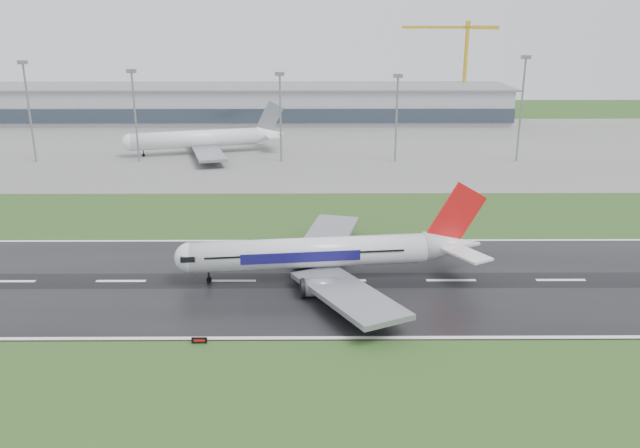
{
  "coord_description": "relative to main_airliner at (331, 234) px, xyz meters",
  "views": [
    {
      "loc": [
        35.5,
        -108.02,
        46.11
      ],
      "look_at": [
        36.21,
        12.0,
        7.0
      ],
      "focal_mm": 36.18,
      "sensor_mm": 36.0,
      "label": 1
    }
  ],
  "objects": [
    {
      "name": "apron",
      "position": [
        -38.19,
        123.19,
        -8.33
      ],
      "size": [
        400.0,
        130.0,
        0.08
      ],
      "primitive_type": "cube",
      "color": "slate",
      "rests_on": "ground"
    },
    {
      "name": "main_airliner",
      "position": [
        0.0,
        0.0,
        0.0
      ],
      "size": [
        61.6,
        59.25,
        16.53
      ],
      "primitive_type": null,
      "rotation": [
        0.0,
        0.0,
        0.11
      ],
      "color": "silver",
      "rests_on": "runway"
    },
    {
      "name": "runway",
      "position": [
        -38.19,
        -1.81,
        -8.32
      ],
      "size": [
        400.0,
        45.0,
        0.1
      ],
      "primitive_type": "cube",
      "color": "black",
      "rests_on": "ground"
    },
    {
      "name": "ground",
      "position": [
        -38.19,
        -1.81,
        -8.37
      ],
      "size": [
        520.0,
        520.0,
        0.0
      ],
      "primitive_type": "plane",
      "color": "#244619",
      "rests_on": "ground"
    },
    {
      "name": "floodmast_2",
      "position": [
        -60.93,
        98.19,
        5.91
      ],
      "size": [
        0.64,
        0.64,
        28.56
      ],
      "primitive_type": "cylinder",
      "color": "gray",
      "rests_on": "ground"
    },
    {
      "name": "floodmast_3",
      "position": [
        -14.19,
        98.19,
        5.46
      ],
      "size": [
        0.64,
        0.64,
        27.65
      ],
      "primitive_type": "cylinder",
      "color": "gray",
      "rests_on": "ground"
    },
    {
      "name": "runway_sign",
      "position": [
        -19.92,
        -25.13,
        -7.85
      ],
      "size": [
        2.3,
        0.8,
        1.04
      ],
      "primitive_type": null,
      "rotation": [
        0.0,
        0.0,
        0.24
      ],
      "color": "black",
      "rests_on": "ground"
    },
    {
      "name": "floodmast_5",
      "position": [
        63.29,
        98.19,
        8.01
      ],
      "size": [
        0.64,
        0.64,
        32.76
      ],
      "primitive_type": "cylinder",
      "color": "gray",
      "rests_on": "ground"
    },
    {
      "name": "floodmast_4",
      "position": [
        23.25,
        98.19,
        5.15
      ],
      "size": [
        0.64,
        0.64,
        27.03
      ],
      "primitive_type": "cylinder",
      "color": "gray",
      "rests_on": "ground"
    },
    {
      "name": "terminal",
      "position": [
        -38.19,
        183.19,
        -0.87
      ],
      "size": [
        240.0,
        36.0,
        15.0
      ],
      "primitive_type": "cube",
      "color": "#9A9CA5",
      "rests_on": "ground"
    },
    {
      "name": "tower_crane",
      "position": [
        66.95,
        198.19,
        13.36
      ],
      "size": [
        43.74,
        9.66,
        43.45
      ],
      "primitive_type": null,
      "rotation": [
        0.0,
        0.0,
        -0.17
      ],
      "color": "gold",
      "rests_on": "ground"
    },
    {
      "name": "floodmast_1",
      "position": [
        -94.75,
        98.19,
        7.25
      ],
      "size": [
        0.64,
        0.64,
        31.23
      ],
      "primitive_type": "cylinder",
      "color": "gray",
      "rests_on": "ground"
    },
    {
      "name": "parked_airliner",
      "position": [
        -42.14,
        111.28,
        0.01
      ],
      "size": [
        68.7,
        65.99,
        16.58
      ],
      "primitive_type": null,
      "rotation": [
        0.0,
        0.0,
        0.27
      ],
      "color": "white",
      "rests_on": "apron"
    }
  ]
}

